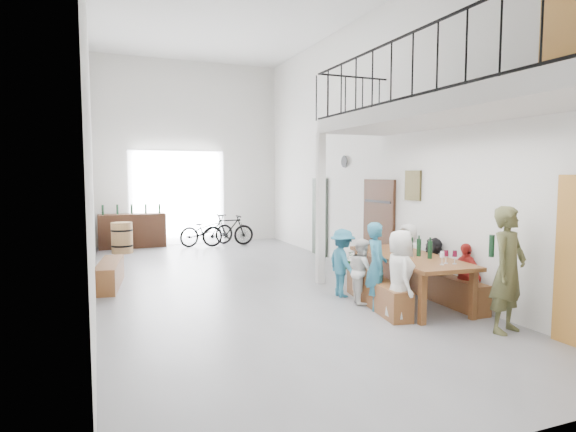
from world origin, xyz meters
name	(u,v)px	position (x,y,z in m)	size (l,w,h in m)	color
floor	(249,284)	(0.00, 0.00, 0.00)	(12.00, 12.00, 0.00)	slate
room_walls	(248,96)	(0.00, 0.00, 3.55)	(12.00, 12.00, 12.00)	white
gateway_portal	(178,198)	(-0.40, 5.94, 1.40)	(2.80, 0.08, 2.80)	white
right_wall_decor	(428,195)	(2.70, -1.87, 1.74)	(0.07, 8.28, 5.07)	#AF722C
balcony	(446,114)	(1.98, -3.13, 2.96)	(1.52, 5.62, 4.00)	silver
tasting_table	(409,261)	(2.00, -2.33, 0.71)	(1.20, 2.52, 0.79)	brown
bench_inner	(377,292)	(1.42, -2.28, 0.23)	(0.31, 1.97, 0.45)	brown
bench_wall	(441,287)	(2.57, -2.42, 0.23)	(0.26, 2.04, 0.47)	brown
tableware	(416,247)	(2.08, -2.38, 0.93)	(0.50, 1.49, 0.35)	black
side_bench	(110,274)	(-2.50, 0.74, 0.24)	(0.37, 1.68, 0.47)	brown
oak_barrel	(122,238)	(-2.08, 4.73, 0.41)	(0.56, 0.56, 0.83)	#9A7046
serving_counter	(132,231)	(-1.75, 5.65, 0.49)	(1.85, 0.51, 0.97)	#3B1F12
counter_bottles	(132,209)	(-1.75, 5.64, 1.11)	(1.61, 0.12, 0.28)	black
guest_left_a	(400,275)	(1.33, -3.03, 0.66)	(0.64, 0.42, 1.31)	white
guest_left_b	(376,266)	(1.33, -2.41, 0.68)	(0.50, 0.33, 1.37)	#276983
guest_left_c	(362,271)	(1.32, -2.00, 0.53)	(0.52, 0.40, 1.06)	white
guest_left_d	(343,263)	(1.21, -1.52, 0.59)	(0.76, 0.44, 1.17)	#276983
guest_right_a	(465,276)	(2.63, -2.90, 0.52)	(0.61, 0.25, 1.04)	#A9221D
guest_right_b	(433,268)	(2.57, -2.21, 0.52)	(0.97, 0.31, 1.04)	black
guest_right_c	(408,257)	(2.54, -1.54, 0.61)	(0.59, 0.39, 1.22)	white
host_standing	(508,270)	(2.35, -4.00, 0.84)	(0.62, 0.40, 1.69)	#4D4D2B
potted_plant	(346,260)	(2.45, 0.63, 0.20)	(0.35, 0.31, 0.39)	#17541A
bicycle_near	(207,230)	(0.32, 5.25, 0.46)	(0.61, 1.75, 0.92)	black
bicycle_far	(228,230)	(0.90, 4.95, 0.47)	(0.44, 1.55, 0.93)	black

